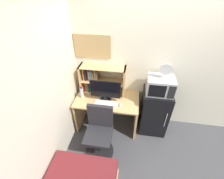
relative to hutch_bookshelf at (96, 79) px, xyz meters
name	(u,v)px	position (x,y,z in m)	size (l,w,h in m)	color
wall_back	(186,69)	(1.60, 0.14, 0.27)	(6.40, 0.04, 2.60)	silver
wall_left	(24,127)	(-0.42, -1.48, 0.27)	(0.04, 4.40, 2.60)	silver
desk	(107,107)	(0.25, -0.21, -0.51)	(1.20, 0.66, 0.74)	tan
hutch_bookshelf	(96,79)	(0.00, 0.00, 0.00)	(0.85, 0.27, 0.56)	tan
monitor	(105,91)	(0.23, -0.27, -0.05)	(0.55, 0.21, 0.43)	black
keyboard	(106,103)	(0.26, -0.36, -0.28)	(0.43, 0.14, 0.02)	silver
computer_mouse	(120,105)	(0.52, -0.37, -0.27)	(0.05, 0.09, 0.03)	silver
water_bottle	(82,93)	(-0.22, -0.25, -0.18)	(0.06, 0.06, 0.24)	silver
mini_fridge	(154,111)	(1.17, -0.14, -0.55)	(0.51, 0.50, 0.95)	black
microwave	(160,85)	(1.17, -0.14, 0.07)	(0.46, 0.36, 0.30)	#ADADB2
desk_fan	(166,70)	(1.20, -0.14, 0.37)	(0.20, 0.11, 0.27)	silver
desk_chair	(99,134)	(0.22, -0.80, -0.61)	(0.51, 0.51, 0.96)	black
wall_corkboard	(92,46)	(-0.05, 0.11, 0.60)	(0.66, 0.02, 0.41)	tan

